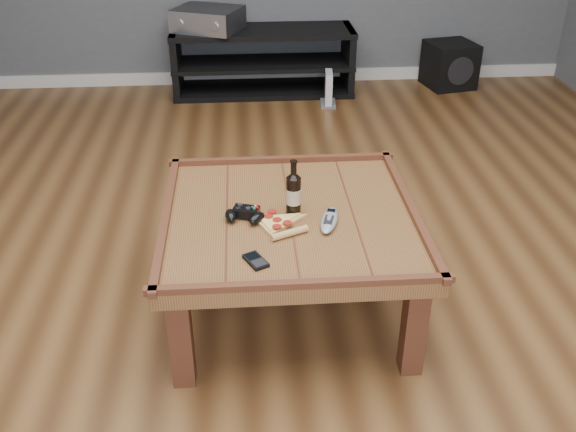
{
  "coord_description": "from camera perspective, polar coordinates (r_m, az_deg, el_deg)",
  "views": [
    {
      "loc": [
        -0.17,
        -2.19,
        1.72
      ],
      "look_at": [
        -0.02,
        -0.13,
        0.52
      ],
      "focal_mm": 40.0,
      "sensor_mm": 36.0,
      "label": 1
    }
  ],
  "objects": [
    {
      "name": "game_controller",
      "position": [
        2.49,
        -3.87,
        0.13
      ],
      "size": [
        0.17,
        0.14,
        0.05
      ],
      "rotation": [
        0.0,
        0.0,
        -0.28
      ],
      "color": "black",
      "rests_on": "coffee_table"
    },
    {
      "name": "pizza_slice",
      "position": [
        2.45,
        -0.82,
        -0.69
      ],
      "size": [
        0.26,
        0.31,
        0.03
      ],
      "rotation": [
        0.0,
        0.0,
        0.42
      ],
      "color": "tan",
      "rests_on": "coffee_table"
    },
    {
      "name": "media_console",
      "position": [
        5.16,
        -2.23,
        13.55
      ],
      "size": [
        1.4,
        0.45,
        0.5
      ],
      "color": "black",
      "rests_on": "ground"
    },
    {
      "name": "remote_control",
      "position": [
        2.47,
        3.68,
        -0.37
      ],
      "size": [
        0.11,
        0.21,
        0.03
      ],
      "rotation": [
        0.0,
        0.0,
        -0.27
      ],
      "color": "gray",
      "rests_on": "coffee_table"
    },
    {
      "name": "beer_bottle",
      "position": [
        2.5,
        0.49,
        2.1
      ],
      "size": [
        0.06,
        0.06,
        0.23
      ],
      "color": "black",
      "rests_on": "coffee_table"
    },
    {
      "name": "coffee_table",
      "position": [
        2.57,
        0.18,
        -0.99
      ],
      "size": [
        1.03,
        1.03,
        0.48
      ],
      "color": "#5B311A",
      "rests_on": "ground"
    },
    {
      "name": "ground",
      "position": [
        2.79,
        0.16,
        -7.88
      ],
      "size": [
        6.0,
        6.0,
        0.0
      ],
      "primitive_type": "plane",
      "color": "#462A14",
      "rests_on": "ground"
    },
    {
      "name": "game_console",
      "position": [
        4.93,
        3.62,
        11.12
      ],
      "size": [
        0.13,
        0.21,
        0.25
      ],
      "rotation": [
        0.0,
        0.0,
        -0.09
      ],
      "color": "slate",
      "rests_on": "ground"
    },
    {
      "name": "smartphone",
      "position": [
        2.25,
        -2.89,
        -3.98
      ],
      "size": [
        0.1,
        0.12,
        0.01
      ],
      "rotation": [
        0.0,
        0.0,
        0.47
      ],
      "color": "black",
      "rests_on": "coffee_table"
    },
    {
      "name": "baseboard",
      "position": [
        5.44,
        -2.29,
        12.29
      ],
      "size": [
        5.0,
        0.02,
        0.1
      ],
      "primitive_type": "cube",
      "color": "silver",
      "rests_on": "ground"
    },
    {
      "name": "av_receiver",
      "position": [
        5.07,
        -7.15,
        16.98
      ],
      "size": [
        0.58,
        0.54,
        0.16
      ],
      "rotation": [
        0.0,
        0.0,
        -0.41
      ],
      "color": "black",
      "rests_on": "media_console"
    },
    {
      "name": "subwoofer",
      "position": [
        5.47,
        14.17,
        12.91
      ],
      "size": [
        0.42,
        0.42,
        0.35
      ],
      "rotation": [
        0.0,
        0.0,
        0.21
      ],
      "color": "black",
      "rests_on": "ground"
    }
  ]
}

